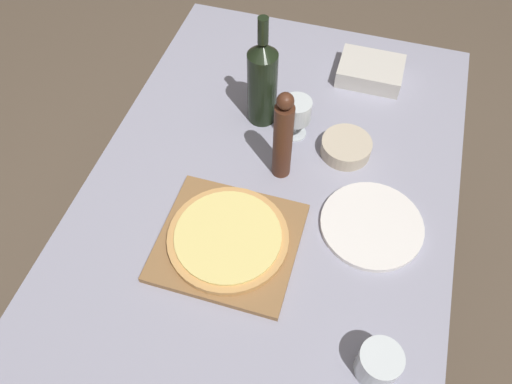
% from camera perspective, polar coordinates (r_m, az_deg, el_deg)
% --- Properties ---
extents(ground_plane, '(12.00, 12.00, 0.00)m').
position_cam_1_polar(ground_plane, '(1.94, 0.58, -13.99)').
color(ground_plane, brown).
extents(dining_table, '(0.96, 1.55, 0.74)m').
position_cam_1_polar(dining_table, '(1.35, 0.82, -3.78)').
color(dining_table, '#9393A8').
rests_on(dining_table, ground_plane).
extents(cutting_board, '(0.33, 0.31, 0.02)m').
position_cam_1_polar(cutting_board, '(1.22, -3.17, -5.72)').
color(cutting_board, olive).
rests_on(cutting_board, dining_table).
extents(pizza, '(0.29, 0.29, 0.02)m').
position_cam_1_polar(pizza, '(1.20, -3.21, -5.23)').
color(pizza, tan).
rests_on(pizza, cutting_board).
extents(wine_bottle, '(0.08, 0.08, 0.34)m').
position_cam_1_polar(wine_bottle, '(1.38, 0.73, 12.54)').
color(wine_bottle, black).
rests_on(wine_bottle, dining_table).
extents(pepper_mill, '(0.05, 0.05, 0.28)m').
position_cam_1_polar(pepper_mill, '(1.25, 3.10, 6.23)').
color(pepper_mill, '#4C2819').
rests_on(pepper_mill, dining_table).
extents(wine_glass, '(0.08, 0.08, 0.12)m').
position_cam_1_polar(wine_glass, '(1.38, 4.66, 9.12)').
color(wine_glass, silver).
rests_on(wine_glass, dining_table).
extents(small_bowl, '(0.14, 0.14, 0.04)m').
position_cam_1_polar(small_bowl, '(1.39, 10.25, 5.06)').
color(small_bowl, beige).
rests_on(small_bowl, dining_table).
extents(drinking_tumbler, '(0.09, 0.09, 0.08)m').
position_cam_1_polar(drinking_tumbler, '(1.09, 13.81, -18.50)').
color(drinking_tumbler, silver).
rests_on(drinking_tumbler, dining_table).
extents(dinner_plate, '(0.26, 0.26, 0.01)m').
position_cam_1_polar(dinner_plate, '(1.27, 13.09, -3.69)').
color(dinner_plate, white).
rests_on(dinner_plate, dining_table).
extents(food_container, '(0.19, 0.15, 0.05)m').
position_cam_1_polar(food_container, '(1.62, 12.94, 13.34)').
color(food_container, beige).
rests_on(food_container, dining_table).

